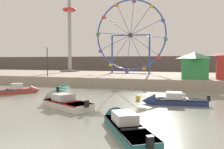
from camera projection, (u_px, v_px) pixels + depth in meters
quay_promenade at (149, 78)px, 36.12m from camera, size 110.00×18.48×1.16m
distant_town_skyline at (162, 65)px, 56.03m from camera, size 140.00×3.00×4.40m
motorboat_teal_painted at (122, 122)px, 11.61m from camera, size 4.17×5.74×1.27m
motorboat_white_red_stripe at (60, 102)px, 16.97m from camera, size 5.36×3.77×1.48m
motorboat_navy_blue at (169, 100)px, 17.63m from camera, size 5.08×1.82×1.31m
motorboat_faded_red at (20, 90)px, 23.64m from camera, size 4.01×4.01×1.33m
motorboat_seafoam at (63, 89)px, 24.48m from camera, size 2.69×4.97×1.15m
ferris_wheel_blue_frame at (130, 36)px, 38.75m from camera, size 12.22×1.20×12.44m
drop_tower_steel_tower at (70, 30)px, 45.75m from camera, size 2.80×2.80×16.53m
carnival_booth_green_kiosk at (194, 65)px, 27.91m from camera, size 3.31×3.93×3.21m
promenade_lamp_near at (47, 57)px, 32.10m from camera, size 0.32×0.32×4.23m
mooring_buoy_orange at (138, 98)px, 19.31m from camera, size 0.44×0.44×0.44m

